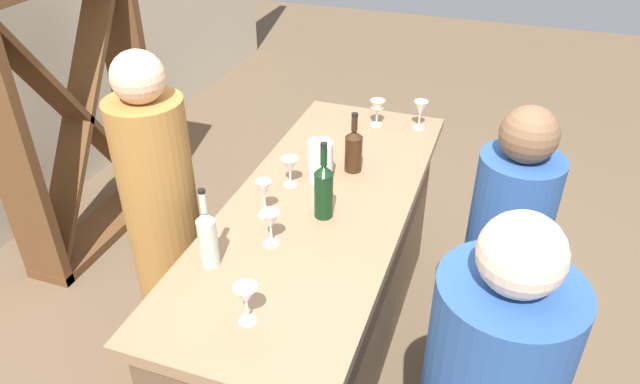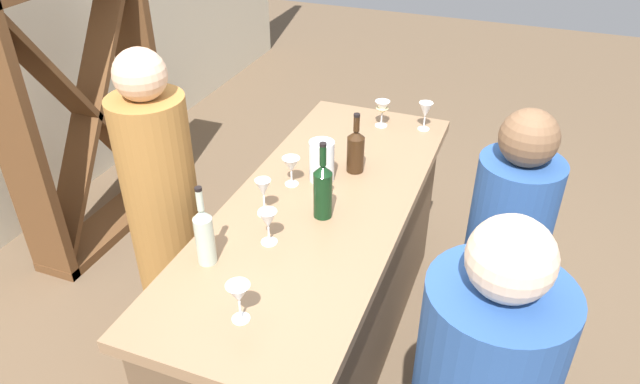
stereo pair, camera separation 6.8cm
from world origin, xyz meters
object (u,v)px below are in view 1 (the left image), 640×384
person_left_guest (498,279)px  wine_glass_far_left (270,222)px  wine_rack (79,117)px  wine_glass_near_left (420,109)px  wine_bottle_second_left_dark_green (324,189)px  wine_bottle_center_amber_brown (354,149)px  wine_glass_near_center (377,108)px  water_pitcher (320,161)px  wine_glass_far_center (290,166)px  wine_glass_near_right (246,296)px  wine_bottle_leftmost_clear_pale (207,237)px  wine_glass_far_right (264,191)px  person_right_guest (165,230)px

person_left_guest → wine_glass_far_left: bearing=33.0°
wine_rack → wine_glass_near_left: size_ratio=10.82×
wine_bottle_second_left_dark_green → wine_rack: bearing=70.6°
wine_rack → wine_bottle_second_left_dark_green: wine_rack is taller
wine_rack → wine_bottle_center_amber_brown: size_ratio=5.68×
wine_glass_near_center → wine_glass_far_left: (-1.11, 0.12, 0.00)m
wine_bottle_center_amber_brown → water_pitcher: (-0.13, 0.11, -0.01)m
wine_glass_far_center → water_pitcher: bearing=-51.5°
wine_glass_near_left → wine_rack: bearing=99.2°
wine_bottle_center_amber_brown → wine_glass_near_left: size_ratio=1.90×
wine_bottle_center_amber_brown → person_left_guest: (-0.27, -0.70, -0.34)m
wine_glass_near_right → wine_glass_far_left: wine_glass_near_right is taller
wine_bottle_leftmost_clear_pale → water_pitcher: (0.68, -0.18, -0.03)m
person_left_guest → wine_bottle_center_amber_brown: bearing=-10.9°
wine_glass_near_right → wine_glass_far_right: wine_glass_far_right is taller
wine_bottle_leftmost_clear_pale → wine_glass_near_left: wine_bottle_leftmost_clear_pale is taller
wine_bottle_second_left_dark_green → wine_glass_far_right: size_ratio=2.04×
wine_rack → wine_glass_far_left: 1.79m
wine_glass_far_left → water_pitcher: bearing=-2.6°
wine_glass_far_right → person_right_guest: person_right_guest is taller
wine_glass_near_center → wine_glass_near_right: 1.50m
wine_rack → wine_glass_near_left: (0.31, -1.91, 0.20)m
wine_glass_near_left → water_pitcher: 0.72m
wine_bottle_leftmost_clear_pale → wine_glass_far_center: (0.59, -0.08, -0.03)m
wine_glass_near_center → wine_glass_far_right: (-0.94, 0.22, 0.02)m
wine_bottle_leftmost_clear_pale → wine_rack: bearing=54.2°
wine_glass_near_center → wine_glass_near_right: (-1.50, 0.04, 0.01)m
wine_glass_far_center → person_left_guest: size_ratio=0.09×
wine_bottle_leftmost_clear_pale → wine_glass_near_right: (-0.22, -0.25, -0.01)m
person_left_guest → wine_glass_far_right: bearing=21.6°
wine_glass_near_left → wine_glass_far_center: bearing=150.1°
wine_glass_near_center → wine_glass_far_center: (-0.69, 0.21, -0.00)m
person_right_guest → wine_glass_far_center: bearing=30.0°
wine_glass_far_center → wine_glass_far_right: size_ratio=0.82×
wine_glass_near_right → wine_glass_far_right: (0.56, 0.18, 0.01)m
wine_bottle_center_amber_brown → wine_glass_near_left: 0.56m
wine_glass_near_center → person_right_guest: (-0.96, 0.71, -0.28)m
wine_glass_far_left → wine_glass_far_center: (0.41, 0.09, -0.01)m
wine_glass_far_center → person_right_guest: (-0.26, 0.50, -0.28)m
wine_bottle_second_left_dark_green → wine_glass_far_left: 0.27m
wine_rack → wine_bottle_second_left_dark_green: 1.81m
wine_glass_far_right → wine_glass_far_center: bearing=-2.7°
wine_glass_near_right → wine_glass_far_left: size_ratio=1.01×
person_right_guest → wine_bottle_center_amber_brown: bearing=35.7°
wine_glass_near_right → wine_glass_far_left: 0.41m
wine_bottle_second_left_dark_green → wine_glass_near_center: 0.87m
wine_bottle_leftmost_clear_pale → wine_glass_far_right: bearing=-10.5°
wine_glass_near_left → wine_bottle_second_left_dark_green: bearing=166.9°
wine_glass_near_right → wine_bottle_center_amber_brown: bearing=-2.8°
wine_bottle_center_amber_brown → wine_glass_near_left: bearing=-21.0°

